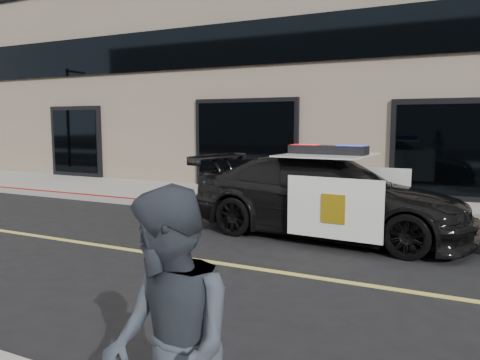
% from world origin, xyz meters
% --- Properties ---
extents(ground, '(120.00, 120.00, 0.00)m').
position_xyz_m(ground, '(0.00, 0.00, 0.00)').
color(ground, black).
rests_on(ground, ground).
extents(sidewalk_n, '(60.00, 3.50, 0.15)m').
position_xyz_m(sidewalk_n, '(0.00, 5.25, 0.07)').
color(sidewalk_n, gray).
rests_on(sidewalk_n, ground).
extents(building_n, '(60.00, 7.00, 12.00)m').
position_xyz_m(building_n, '(0.00, 10.50, 6.00)').
color(building_n, '#756856').
rests_on(building_n, ground).
extents(police_car, '(2.83, 5.52, 1.72)m').
position_xyz_m(police_car, '(2.85, 2.49, 0.77)').
color(police_car, black).
rests_on(police_car, ground).
extents(fire_hydrant, '(0.35, 0.49, 0.78)m').
position_xyz_m(fire_hydrant, '(-0.52, 4.11, 0.52)').
color(fire_hydrant, beige).
rests_on(fire_hydrant, sidewalk_n).
extents(pedestrian_b, '(1.43, 1.43, 1.66)m').
position_xyz_m(pedestrian_b, '(3.90, -4.20, 0.98)').
color(pedestrian_b, '#313742').
rests_on(pedestrian_b, sidewalk_s).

